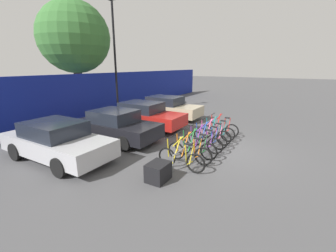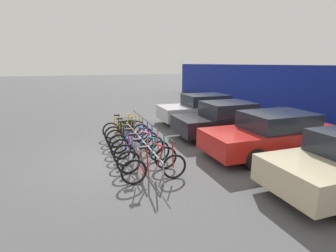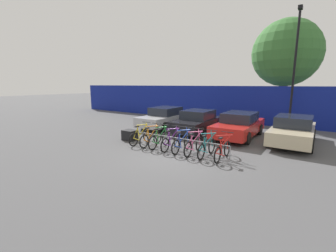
# 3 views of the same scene
# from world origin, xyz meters

# --- Properties ---
(ground_plane) EXTENTS (120.00, 120.00, 0.00)m
(ground_plane) POSITION_xyz_m (0.00, 0.00, 0.00)
(ground_plane) COLOR #4C4C4F
(hoarding_wall) EXTENTS (36.00, 0.16, 2.81)m
(hoarding_wall) POSITION_xyz_m (0.00, 9.50, 1.41)
(hoarding_wall) COLOR navy
(hoarding_wall) RESTS_ON ground
(bike_rack) EXTENTS (4.79, 0.04, 0.57)m
(bike_rack) POSITION_xyz_m (-0.34, 0.68, 0.50)
(bike_rack) COLOR gray
(bike_rack) RESTS_ON ground
(bicycle_yellow) EXTENTS (0.68, 1.71, 1.05)m
(bicycle_yellow) POSITION_xyz_m (-2.46, 0.53, 0.38)
(bicycle_yellow) COLOR black
(bicycle_yellow) RESTS_ON ground
(bicycle_orange) EXTENTS (0.68, 1.71, 1.05)m
(bicycle_orange) POSITION_xyz_m (-1.81, 0.53, 0.38)
(bicycle_orange) COLOR black
(bicycle_orange) RESTS_ON ground
(bicycle_green) EXTENTS (0.68, 1.71, 1.05)m
(bicycle_green) POSITION_xyz_m (-1.30, 0.53, 0.38)
(bicycle_green) COLOR black
(bicycle_green) RESTS_ON ground
(bicycle_purple) EXTENTS (0.68, 1.71, 1.05)m
(bicycle_purple) POSITION_xyz_m (-0.62, 0.53, 0.38)
(bicycle_purple) COLOR black
(bicycle_purple) RESTS_ON ground
(bicycle_blue) EXTENTS (0.68, 1.71, 1.05)m
(bicycle_blue) POSITION_xyz_m (-0.08, 0.53, 0.38)
(bicycle_blue) COLOR black
(bicycle_blue) RESTS_ON ground
(bicycle_pink) EXTENTS (0.68, 1.71, 1.05)m
(bicycle_pink) POSITION_xyz_m (0.51, 0.53, 0.38)
(bicycle_pink) COLOR black
(bicycle_pink) RESTS_ON ground
(bicycle_teal) EXTENTS (0.68, 1.71, 1.05)m
(bicycle_teal) POSITION_xyz_m (1.11, 0.53, 0.38)
(bicycle_teal) COLOR black
(bicycle_teal) RESTS_ON ground
(bicycle_red) EXTENTS (0.68, 1.71, 1.05)m
(bicycle_red) POSITION_xyz_m (1.79, 0.53, 0.38)
(bicycle_red) COLOR black
(bicycle_red) RESTS_ON ground
(car_silver) EXTENTS (1.91, 4.36, 1.40)m
(car_silver) POSITION_xyz_m (-3.95, 4.78, 0.69)
(car_silver) COLOR #B7B7BC
(car_silver) RESTS_ON ground
(car_black) EXTENTS (1.91, 4.05, 1.40)m
(car_black) POSITION_xyz_m (-1.30, 4.43, 0.69)
(car_black) COLOR black
(car_black) RESTS_ON ground
(car_red) EXTENTS (1.91, 4.57, 1.40)m
(car_red) POSITION_xyz_m (1.15, 4.72, 0.69)
(car_red) COLOR red
(car_red) RESTS_ON ground
(car_beige) EXTENTS (1.91, 4.49, 1.40)m
(car_beige) POSITION_xyz_m (3.80, 4.82, 0.69)
(car_beige) COLOR #C1B28E
(car_beige) RESTS_ON ground
(lamp_post) EXTENTS (0.24, 0.44, 7.51)m
(lamp_post) POSITION_xyz_m (3.25, 8.50, 4.12)
(lamp_post) COLOR black
(lamp_post) RESTS_ON ground
(cargo_crate) EXTENTS (0.70, 0.56, 0.55)m
(cargo_crate) POSITION_xyz_m (-3.45, 0.77, 0.28)
(cargo_crate) COLOR black
(cargo_crate) RESTS_ON ground
(tree_behind_hoarding) EXTENTS (4.81, 4.81, 7.59)m
(tree_behind_hoarding) POSITION_xyz_m (2.36, 11.30, 5.15)
(tree_behind_hoarding) COLOR brown
(tree_behind_hoarding) RESTS_ON ground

